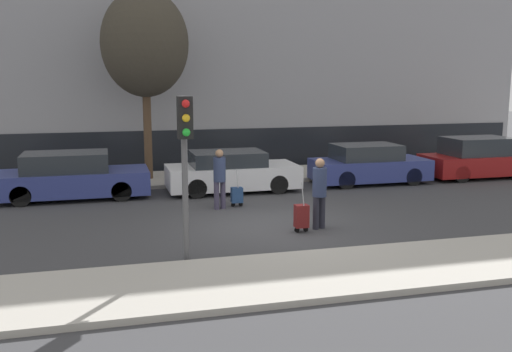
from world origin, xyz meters
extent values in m
plane|color=#38383A|center=(0.00, 0.00, 0.00)|extent=(80.00, 80.00, 0.00)
cube|color=#A39E93|center=(0.00, -3.75, 0.06)|extent=(28.00, 2.50, 0.12)
cube|color=#A39E93|center=(0.00, 7.00, 0.06)|extent=(28.00, 3.00, 0.12)
cube|color=gray|center=(0.00, 10.43, 6.05)|extent=(28.00, 2.47, 12.10)
cube|color=black|center=(0.00, 9.18, 0.80)|extent=(27.44, 0.06, 1.60)
cube|color=navy|center=(-4.96, 4.72, 0.49)|extent=(4.51, 1.83, 0.70)
cube|color=#23282D|center=(-5.14, 4.72, 1.12)|extent=(2.48, 1.61, 0.56)
cylinder|color=black|center=(-3.56, 3.89, 0.30)|extent=(0.60, 0.18, 0.60)
cylinder|color=black|center=(-3.56, 5.54, 0.30)|extent=(0.60, 0.18, 0.60)
cylinder|color=black|center=(-6.35, 3.89, 0.30)|extent=(0.60, 0.18, 0.60)
cylinder|color=black|center=(-6.35, 5.54, 0.30)|extent=(0.60, 0.18, 0.60)
cube|color=silver|center=(-0.03, 4.57, 0.49)|extent=(4.19, 1.86, 0.70)
cube|color=#23282D|center=(-0.19, 4.57, 1.07)|extent=(2.31, 1.64, 0.46)
cylinder|color=black|center=(1.28, 3.73, 0.30)|extent=(0.60, 0.18, 0.60)
cylinder|color=black|center=(1.28, 5.41, 0.30)|extent=(0.60, 0.18, 0.60)
cylinder|color=black|center=(-1.33, 3.73, 0.30)|extent=(0.60, 0.18, 0.60)
cylinder|color=black|center=(-1.33, 5.41, 0.30)|extent=(0.60, 0.18, 0.60)
cube|color=navy|center=(4.89, 4.71, 0.49)|extent=(3.98, 1.76, 0.70)
cube|color=#23282D|center=(4.73, 4.71, 1.10)|extent=(2.19, 1.55, 0.52)
cylinder|color=black|center=(6.13, 3.92, 0.30)|extent=(0.60, 0.18, 0.60)
cylinder|color=black|center=(6.13, 5.50, 0.30)|extent=(0.60, 0.18, 0.60)
cylinder|color=black|center=(3.66, 3.92, 0.30)|extent=(0.60, 0.18, 0.60)
cylinder|color=black|center=(3.66, 5.50, 0.30)|extent=(0.60, 0.18, 0.60)
cube|color=maroon|center=(9.36, 4.75, 0.49)|extent=(4.24, 1.77, 0.70)
cube|color=#23282D|center=(9.19, 4.75, 1.16)|extent=(2.33, 1.56, 0.64)
cylinder|color=black|center=(10.67, 5.54, 0.30)|extent=(0.60, 0.18, 0.60)
cylinder|color=black|center=(8.04, 3.95, 0.30)|extent=(0.60, 0.18, 0.60)
cylinder|color=black|center=(8.04, 5.54, 0.30)|extent=(0.60, 0.18, 0.60)
cylinder|color=#383347|center=(-0.84, 2.18, 0.39)|extent=(0.15, 0.15, 0.78)
cylinder|color=#383347|center=(-1.03, 2.12, 0.39)|extent=(0.15, 0.15, 0.78)
cylinder|color=#283351|center=(-0.93, 2.15, 1.12)|extent=(0.34, 0.34, 0.68)
sphere|color=#936B4C|center=(-0.93, 2.15, 1.57)|extent=(0.22, 0.22, 0.22)
cube|color=navy|center=(-0.41, 2.31, 0.34)|extent=(0.32, 0.24, 0.43)
cylinder|color=black|center=(-0.52, 2.31, 0.06)|extent=(0.12, 0.03, 0.12)
cylinder|color=black|center=(-0.29, 2.31, 0.06)|extent=(0.12, 0.03, 0.12)
cylinder|color=gray|center=(-0.41, 2.24, 0.83)|extent=(0.02, 0.19, 0.53)
cylinder|color=#23232D|center=(0.88, -0.59, 0.40)|extent=(0.15, 0.15, 0.80)
cylinder|color=#23232D|center=(1.07, -0.52, 0.40)|extent=(0.15, 0.15, 0.80)
cylinder|color=#283351|center=(0.98, -0.55, 1.15)|extent=(0.34, 0.34, 0.70)
sphere|color=#936B4C|center=(0.98, -0.55, 1.62)|extent=(0.23, 0.23, 0.23)
cube|color=maroon|center=(0.46, -0.74, 0.39)|extent=(0.32, 0.24, 0.54)
cylinder|color=black|center=(0.35, -0.74, 0.06)|extent=(0.12, 0.03, 0.12)
cylinder|color=black|center=(0.57, -0.74, 0.06)|extent=(0.12, 0.03, 0.12)
cylinder|color=gray|center=(0.46, -0.81, 0.94)|extent=(0.02, 0.19, 0.53)
cylinder|color=#515154|center=(-2.49, -2.25, 1.64)|extent=(0.12, 0.12, 3.29)
cube|color=black|center=(-2.49, -2.43, 2.89)|extent=(0.28, 0.24, 0.80)
sphere|color=red|center=(-2.49, -2.58, 3.15)|extent=(0.15, 0.15, 0.15)
sphere|color=gold|center=(-2.49, -2.58, 2.89)|extent=(0.15, 0.15, 0.15)
sphere|color=green|center=(-2.49, -2.58, 2.62)|extent=(0.15, 0.15, 0.15)
torus|color=black|center=(0.73, 6.84, 0.48)|extent=(0.72, 0.06, 0.72)
torus|color=black|center=(-0.32, 6.84, 0.48)|extent=(0.72, 0.06, 0.72)
cylinder|color=navy|center=(0.21, 6.84, 0.68)|extent=(1.00, 0.05, 0.05)
cylinder|color=navy|center=(0.02, 6.84, 0.88)|extent=(0.04, 0.04, 0.40)
cylinder|color=#4C3826|center=(-2.51, 6.97, 1.77)|extent=(0.28, 0.28, 3.30)
ellipsoid|color=#383328|center=(-2.51, 6.97, 4.78)|extent=(2.97, 2.97, 3.63)
camera|label=1|loc=(-3.97, -13.15, 3.62)|focal=40.00mm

